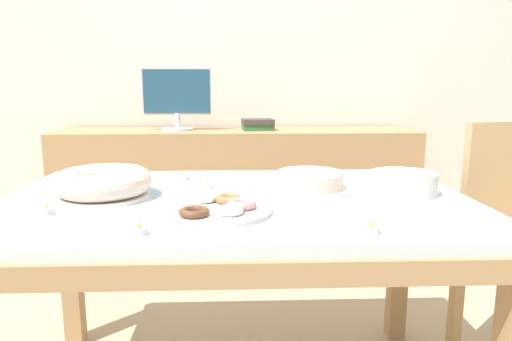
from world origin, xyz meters
name	(u,v)px	position (x,y,z in m)	size (l,w,h in m)	color
wall_back	(236,50)	(0.00, 1.72, 1.30)	(8.00, 0.10, 2.60)	silver
dining_table	(236,224)	(0.00, 0.00, 0.63)	(1.49, 0.92, 0.73)	silver
sideboard	(237,193)	(0.00, 1.42, 0.40)	(2.20, 0.44, 0.80)	tan
computer_monitor	(177,99)	(-0.36, 1.41, 0.99)	(0.42, 0.20, 0.38)	silver
book_stack	(258,124)	(0.13, 1.42, 0.83)	(0.20, 0.18, 0.07)	#2D6638
cake_chocolate_round	(310,182)	(0.24, 0.06, 0.76)	(0.26, 0.26, 0.07)	silver
cake_golden_bundt	(104,183)	(-0.41, 0.00, 0.77)	(0.29, 0.29, 0.09)	silver
pastry_platter	(213,208)	(-0.06, -0.18, 0.74)	(0.33, 0.33, 0.04)	silver
plate_stack	(403,183)	(0.54, 0.02, 0.76)	(0.21, 0.21, 0.07)	silver
tealight_right_edge	(208,185)	(-0.10, 0.13, 0.74)	(0.04, 0.04, 0.04)	silver
tealight_left_edge	(183,176)	(-0.20, 0.28, 0.74)	(0.04, 0.04, 0.04)	silver
tealight_near_cakes	(47,211)	(-0.51, -0.18, 0.74)	(0.04, 0.04, 0.04)	silver
tealight_near_front	(372,229)	(0.32, -0.37, 0.74)	(0.04, 0.04, 0.04)	silver
tealight_centre	(139,230)	(-0.22, -0.36, 0.74)	(0.04, 0.04, 0.04)	silver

